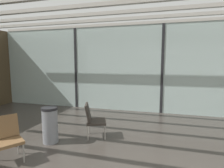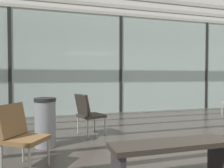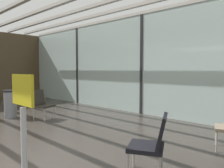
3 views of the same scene
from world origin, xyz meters
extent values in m
cube|color=#A3B7B2|center=(0.00, 5.20, 1.65)|extent=(14.00, 0.08, 3.30)
cube|color=black|center=(-3.50, 5.20, 1.65)|extent=(0.10, 0.12, 3.30)
cube|color=black|center=(0.00, 5.20, 1.65)|extent=(0.10, 0.12, 3.30)
cube|color=#B7B2A8|center=(0.00, 3.55, 3.35)|extent=(13.72, 0.12, 0.10)
cube|color=#B7B2A8|center=(0.00, 4.38, 3.35)|extent=(13.72, 0.12, 0.10)
cube|color=#B7B2A8|center=(0.00, 5.20, 3.35)|extent=(13.72, 0.12, 0.10)
ellipsoid|color=silver|center=(-1.16, 10.39, 2.21)|extent=(13.98, 4.41, 4.41)
sphere|color=#9D9DA0|center=(-7.59, 10.39, 2.21)|extent=(2.43, 2.43, 2.43)
sphere|color=black|center=(-5.00, 8.36, 2.54)|extent=(0.28, 0.28, 0.28)
sphere|color=black|center=(-4.10, 8.36, 2.54)|extent=(0.28, 0.28, 0.28)
sphere|color=black|center=(-3.20, 8.36, 2.54)|extent=(0.28, 0.28, 0.28)
sphere|color=black|center=(-2.30, 8.36, 2.54)|extent=(0.28, 0.28, 0.28)
cube|color=brown|center=(-2.82, 0.89, 0.40)|extent=(0.67, 0.67, 0.06)
cube|color=brown|center=(-2.99, 1.01, 0.65)|extent=(0.38, 0.48, 0.44)
cylinder|color=gray|center=(-2.52, 0.95, 0.18)|extent=(0.03, 0.03, 0.37)
cylinder|color=gray|center=(-2.87, 1.18, 0.18)|extent=(0.03, 0.03, 0.37)
cube|color=#28231E|center=(-1.59, 2.46, 0.40)|extent=(0.61, 0.61, 0.06)
cube|color=#28231E|center=(-1.80, 2.39, 0.65)|extent=(0.29, 0.50, 0.44)
cylinder|color=gray|center=(-1.33, 2.33, 0.18)|extent=(0.03, 0.03, 0.37)
cylinder|color=gray|center=(-1.46, 2.73, 0.18)|extent=(0.03, 0.03, 0.37)
cylinder|color=gray|center=(-1.72, 2.20, 0.18)|extent=(0.03, 0.03, 0.37)
cylinder|color=gray|center=(-1.86, 2.60, 0.18)|extent=(0.03, 0.03, 0.37)
cylinder|color=slate|center=(-2.55, 1.86, 0.40)|extent=(0.36, 0.36, 0.80)
cylinder|color=black|center=(-2.55, 1.86, 0.83)|extent=(0.38, 0.38, 0.06)
camera|label=1|loc=(-0.03, -1.75, 1.92)|focal=28.90mm
camera|label=2|loc=(-2.61, -2.38, 1.24)|focal=37.36mm
camera|label=3|loc=(4.39, -0.84, 1.49)|focal=35.35mm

